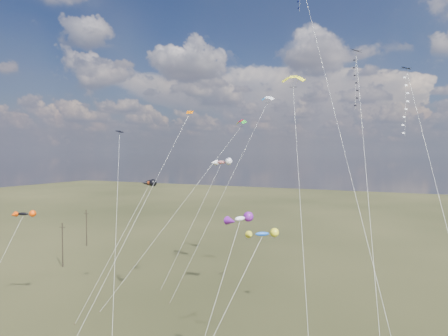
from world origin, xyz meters
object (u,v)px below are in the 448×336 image
at_px(utility_pole_far, 86,228).
at_px(novelty_black_orange, 23,214).
at_px(utility_pole_near, 62,244).
at_px(diamond_black_high, 357,92).
at_px(parafoil_yellow, 293,78).

bearing_deg(utility_pole_far, novelty_black_orange, -58.08).
distance_m(utility_pole_near, diamond_black_high, 57.09).
height_order(diamond_black_high, novelty_black_orange, diamond_black_high).
bearing_deg(parafoil_yellow, utility_pole_far, 157.09).
height_order(utility_pole_far, novelty_black_orange, novelty_black_orange).
relative_size(utility_pole_near, novelty_black_orange, 0.61).
distance_m(utility_pole_near, novelty_black_orange, 21.42).
distance_m(utility_pole_near, utility_pole_far, 16.12).
bearing_deg(utility_pole_far, diamond_black_high, -20.77).
height_order(diamond_black_high, parafoil_yellow, diamond_black_high).
bearing_deg(utility_pole_far, utility_pole_near, -60.26).
bearing_deg(diamond_black_high, utility_pole_near, 170.54).
distance_m(utility_pole_far, diamond_black_high, 67.72).
distance_m(utility_pole_near, parafoil_yellow, 51.91).
relative_size(utility_pole_far, diamond_black_high, 0.25).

